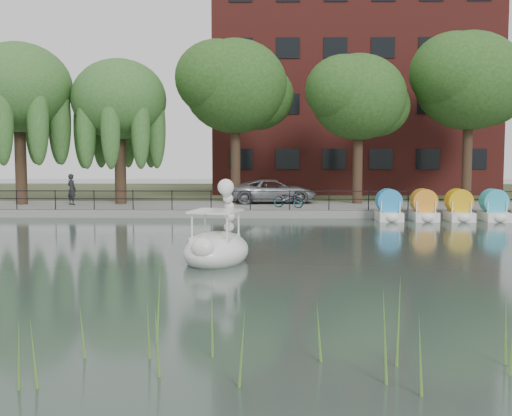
{
  "coord_description": "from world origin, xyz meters",
  "views": [
    {
      "loc": [
        1.02,
        -19.24,
        3.33
      ],
      "look_at": [
        0.5,
        4.0,
        1.3
      ],
      "focal_mm": 45.0,
      "sensor_mm": 36.0,
      "label": 1
    }
  ],
  "objects_px": {
    "minivan": "(273,189)",
    "swan_boat": "(217,244)",
    "pedestrian": "(72,187)",
    "bicycle": "(289,198)"
  },
  "relations": [
    {
      "from": "minivan",
      "to": "swan_boat",
      "type": "xyz_separation_m",
      "value": [
        -1.8,
        -17.49,
        -0.64
      ]
    },
    {
      "from": "minivan",
      "to": "pedestrian",
      "type": "height_order",
      "value": "pedestrian"
    },
    {
      "from": "bicycle",
      "to": "pedestrian",
      "type": "xyz_separation_m",
      "value": [
        -12.01,
        1.54,
        0.49
      ]
    },
    {
      "from": "minivan",
      "to": "bicycle",
      "type": "xyz_separation_m",
      "value": [
        0.78,
        -3.03,
        -0.29
      ]
    },
    {
      "from": "pedestrian",
      "to": "swan_boat",
      "type": "height_order",
      "value": "swan_boat"
    },
    {
      "from": "pedestrian",
      "to": "bicycle",
      "type": "bearing_deg",
      "value": -151.6
    },
    {
      "from": "minivan",
      "to": "bicycle",
      "type": "distance_m",
      "value": 3.14
    },
    {
      "from": "bicycle",
      "to": "pedestrian",
      "type": "relative_size",
      "value": 0.87
    },
    {
      "from": "bicycle",
      "to": "minivan",
      "type": "bearing_deg",
      "value": 39.86
    },
    {
      "from": "minivan",
      "to": "swan_boat",
      "type": "distance_m",
      "value": 17.6
    }
  ]
}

